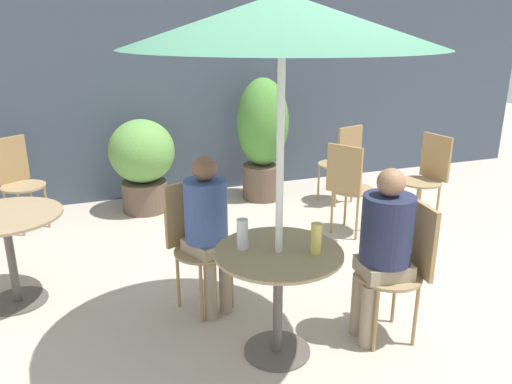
# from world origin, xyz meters

# --- Properties ---
(ground_plane) EXTENTS (20.00, 20.00, 0.00)m
(ground_plane) POSITION_xyz_m (0.00, 0.00, 0.00)
(ground_plane) COLOR #B2A899
(storefront_wall) EXTENTS (10.00, 0.06, 3.00)m
(storefront_wall) POSITION_xyz_m (0.00, 3.48, 1.50)
(storefront_wall) COLOR #3D4756
(storefront_wall) RESTS_ON ground_plane
(cafe_table_near) EXTENTS (0.78, 0.78, 0.71)m
(cafe_table_near) POSITION_xyz_m (-0.22, 0.02, 0.54)
(cafe_table_near) COLOR #514C47
(cafe_table_near) RESTS_ON ground_plane
(cafe_table_far) EXTENTS (0.80, 0.80, 0.71)m
(cafe_table_far) POSITION_xyz_m (-1.84, 1.26, 0.55)
(cafe_table_far) COLOR #514C47
(cafe_table_far) RESTS_ON ground_plane
(bistro_chair_0) EXTENTS (0.44, 0.43, 0.94)m
(bistro_chair_0) POSITION_xyz_m (0.62, -0.08, 0.56)
(bistro_chair_0) COLOR #997F56
(bistro_chair_0) RESTS_ON ground_plane
(bistro_chair_1) EXTENTS (0.47, 0.48, 0.94)m
(bistro_chair_1) POSITION_xyz_m (-0.56, 0.79, 0.56)
(bistro_chair_1) COLOR #997F56
(bistro_chair_1) RESTS_ON ground_plane
(bistro_chair_2) EXTENTS (0.49, 0.48, 0.94)m
(bistro_chair_2) POSITION_xyz_m (1.14, 1.54, 0.56)
(bistro_chair_2) COLOR #997F56
(bistro_chair_2) RESTS_ON ground_plane
(bistro_chair_3) EXTENTS (0.48, 0.49, 0.94)m
(bistro_chair_3) POSITION_xyz_m (-1.91, 2.90, 0.56)
(bistro_chair_3) COLOR #997F56
(bistro_chair_3) RESTS_ON ground_plane
(bistro_chair_4) EXTENTS (0.45, 0.43, 0.94)m
(bistro_chair_4) POSITION_xyz_m (2.12, 1.59, 0.56)
(bistro_chair_4) COLOR #997F56
(bistro_chair_4) RESTS_ON ground_plane
(bistro_chair_5) EXTENTS (0.45, 0.47, 0.94)m
(bistro_chair_5) POSITION_xyz_m (1.57, 2.40, 0.56)
(bistro_chair_5) COLOR #997F56
(bistro_chair_5) RESTS_ON ground_plane
(seated_person_0) EXTENTS (0.35, 0.33, 1.18)m
(seated_person_0) POSITION_xyz_m (0.47, -0.06, 0.71)
(seated_person_0) COLOR gray
(seated_person_0) RESTS_ON ground_plane
(seated_person_1) EXTENTS (0.35, 0.37, 1.17)m
(seated_person_1) POSITION_xyz_m (-0.49, 0.65, 0.71)
(seated_person_1) COLOR gray
(seated_person_1) RESTS_ON ground_plane
(beer_glass_0) EXTENTS (0.07, 0.07, 0.19)m
(beer_glass_0) POSITION_xyz_m (-0.02, -0.08, 0.80)
(beer_glass_0) COLOR #DBC65B
(beer_glass_0) RESTS_ON cafe_table_near
(beer_glass_1) EXTENTS (0.07, 0.07, 0.19)m
(beer_glass_1) POSITION_xyz_m (-0.41, 0.13, 0.81)
(beer_glass_1) COLOR silver
(beer_glass_1) RESTS_ON cafe_table_near
(potted_plant_0) EXTENTS (0.72, 0.72, 1.04)m
(potted_plant_0) POSITION_xyz_m (-0.64, 2.96, 0.59)
(potted_plant_0) COLOR brown
(potted_plant_0) RESTS_ON ground_plane
(potted_plant_1) EXTENTS (0.61, 0.61, 1.45)m
(potted_plant_1) POSITION_xyz_m (0.77, 2.92, 0.79)
(potted_plant_1) COLOR brown
(potted_plant_1) RESTS_ON ground_plane
(umbrella) EXTENTS (1.72, 1.72, 2.16)m
(umbrella) POSITION_xyz_m (-0.22, 0.02, 2.02)
(umbrella) COLOR silver
(umbrella) RESTS_ON ground_plane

